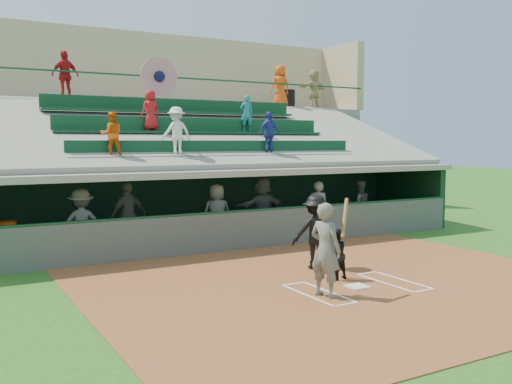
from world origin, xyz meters
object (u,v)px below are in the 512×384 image
white_table (12,250)px  water_cooler (8,230)px  batter_at_plate (326,249)px  catcher (336,254)px  home_plate (357,286)px  trash_bin (288,100)px

white_table → water_cooler: size_ratio=1.69×
batter_at_plate → catcher: (1.03, 1.02, -0.38)m
home_plate → trash_bin: 15.85m
catcher → water_cooler: size_ratio=2.67×
batter_at_plate → white_table: (-5.07, 6.41, -0.61)m
home_plate → water_cooler: water_cooler is taller
white_table → home_plate: bearing=-58.8°
home_plate → water_cooler: 8.79m
home_plate → trash_bin: size_ratio=0.47×
water_cooler → trash_bin: bearing=28.9°
catcher → white_table: catcher is taller
catcher → trash_bin: 15.03m
home_plate → water_cooler: bearing=134.8°
home_plate → batter_at_plate: bearing=-166.3°
batter_at_plate → water_cooler: bearing=128.5°
catcher → trash_bin: bearing=-123.5°
white_table → trash_bin: bearing=15.7°
batter_at_plate → water_cooler: (-5.14, 6.46, -0.09)m
batter_at_plate → white_table: bearing=128.3°
catcher → white_table: (-6.10, 5.39, -0.23)m
trash_bin → water_cooler: bearing=-151.1°
home_plate → batter_at_plate: 1.41m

